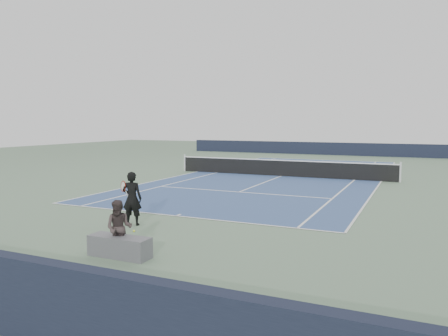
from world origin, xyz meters
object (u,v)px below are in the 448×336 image
at_px(tennis_ball, 134,231).
at_px(spectator_bench, 119,237).
at_px(tennis_player, 132,198).
at_px(tennis_net, 281,168).

xyz_separation_m(tennis_ball, spectator_bench, (1.08, -2.03, 0.45)).
distance_m(tennis_player, spectator_bench, 3.20).
relative_size(tennis_ball, spectator_bench, 0.04).
relative_size(tennis_player, spectator_bench, 1.03).
bearing_deg(tennis_net, tennis_ball, -90.10).
distance_m(tennis_net, tennis_player, 13.51).
xyz_separation_m(tennis_player, spectator_bench, (1.64, -2.73, -0.34)).
bearing_deg(tennis_player, tennis_net, 87.52).
bearing_deg(tennis_net, spectator_bench, -86.28).
bearing_deg(spectator_bench, tennis_net, 93.72).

